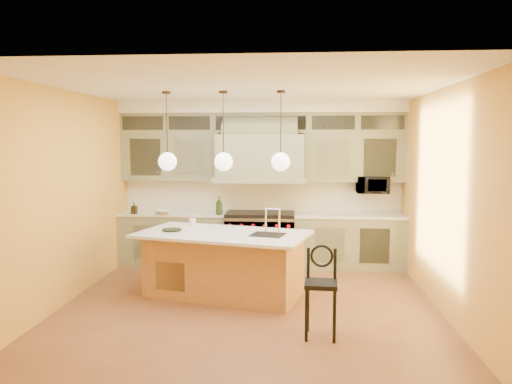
# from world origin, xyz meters

# --- Properties ---
(floor) EXTENTS (5.00, 5.00, 0.00)m
(floor) POSITION_xyz_m (0.00, 0.00, 0.00)
(floor) COLOR brown
(floor) RESTS_ON ground
(ceiling) EXTENTS (5.00, 5.00, 0.00)m
(ceiling) POSITION_xyz_m (0.00, 0.00, 2.90)
(ceiling) COLOR white
(ceiling) RESTS_ON wall_back
(wall_back) EXTENTS (5.00, 0.00, 5.00)m
(wall_back) POSITION_xyz_m (0.00, 2.50, 1.45)
(wall_back) COLOR gold
(wall_back) RESTS_ON ground
(wall_front) EXTENTS (5.00, 0.00, 5.00)m
(wall_front) POSITION_xyz_m (0.00, -2.50, 1.45)
(wall_front) COLOR gold
(wall_front) RESTS_ON ground
(wall_left) EXTENTS (0.00, 5.00, 5.00)m
(wall_left) POSITION_xyz_m (-2.50, 0.00, 1.45)
(wall_left) COLOR gold
(wall_left) RESTS_ON ground
(wall_right) EXTENTS (0.00, 5.00, 5.00)m
(wall_right) POSITION_xyz_m (2.50, 0.00, 1.45)
(wall_right) COLOR gold
(wall_right) RESTS_ON ground
(back_cabinetry) EXTENTS (5.00, 0.77, 2.90)m
(back_cabinetry) POSITION_xyz_m (0.00, 2.23, 1.43)
(back_cabinetry) COLOR gray
(back_cabinetry) RESTS_ON floor
(range) EXTENTS (1.20, 0.74, 0.96)m
(range) POSITION_xyz_m (0.00, 2.14, 0.49)
(range) COLOR silver
(range) RESTS_ON floor
(kitchen_island) EXTENTS (2.60, 1.80, 1.35)m
(kitchen_island) POSITION_xyz_m (-0.40, 0.41, 0.47)
(kitchen_island) COLOR olive
(kitchen_island) RESTS_ON floor
(counter_stool) EXTENTS (0.39, 0.39, 1.03)m
(counter_stool) POSITION_xyz_m (0.90, -1.01, 0.58)
(counter_stool) COLOR black
(counter_stool) RESTS_ON floor
(microwave) EXTENTS (0.54, 0.37, 0.30)m
(microwave) POSITION_xyz_m (1.95, 2.25, 1.45)
(microwave) COLOR black
(microwave) RESTS_ON back_cabinetry
(oil_bottle_a) EXTENTS (0.13, 0.13, 0.31)m
(oil_bottle_a) POSITION_xyz_m (-0.70, 1.92, 1.10)
(oil_bottle_a) COLOR #183414
(oil_bottle_a) RESTS_ON back_cabinetry
(oil_bottle_b) EXTENTS (0.10, 0.10, 0.20)m
(oil_bottle_b) POSITION_xyz_m (-2.20, 1.92, 1.04)
(oil_bottle_b) COLOR black
(oil_bottle_b) RESTS_ON back_cabinetry
(fruit_bowl) EXTENTS (0.29, 0.29, 0.07)m
(fruit_bowl) POSITION_xyz_m (-1.69, 1.92, 0.97)
(fruit_bowl) COLOR silver
(fruit_bowl) RESTS_ON back_cabinetry
(cup) EXTENTS (0.12, 0.12, 0.10)m
(cup) POSITION_xyz_m (-0.97, 0.95, 0.97)
(cup) COLOR white
(cup) RESTS_ON kitchen_island
(pendant_left) EXTENTS (0.26, 0.26, 1.11)m
(pendant_left) POSITION_xyz_m (-1.20, 0.41, 1.95)
(pendant_left) COLOR #2D2319
(pendant_left) RESTS_ON ceiling
(pendant_center) EXTENTS (0.26, 0.26, 1.11)m
(pendant_center) POSITION_xyz_m (-0.40, 0.41, 1.95)
(pendant_center) COLOR #2D2319
(pendant_center) RESTS_ON ceiling
(pendant_right) EXTENTS (0.26, 0.26, 1.11)m
(pendant_right) POSITION_xyz_m (0.40, 0.41, 1.95)
(pendant_right) COLOR #2D2319
(pendant_right) RESTS_ON ceiling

